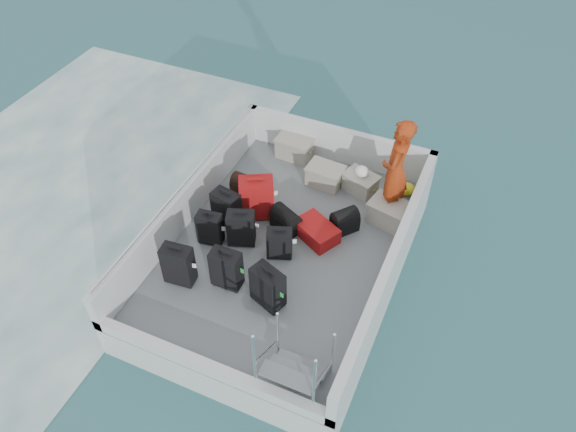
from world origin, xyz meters
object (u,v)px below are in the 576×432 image
(crate_1, at_px, (325,176))
(crate_2, at_px, (360,184))
(crate_3, at_px, (389,214))
(crate_0, at_px, (295,148))
(suitcase_2, at_px, (227,209))
(suitcase_6, at_px, (268,287))
(suitcase_8, at_px, (316,231))
(suitcase_5, at_px, (257,198))
(suitcase_4, at_px, (241,228))
(suitcase_7, at_px, (279,244))
(suitcase_3, at_px, (226,269))
(suitcase_0, at_px, (178,265))
(passenger, at_px, (395,170))
(suitcase_1, at_px, (210,229))

(crate_1, height_order, crate_2, crate_1)
(crate_3, bearing_deg, crate_0, 154.88)
(suitcase_2, distance_m, suitcase_6, 1.78)
(suitcase_8, bearing_deg, suitcase_5, 113.57)
(suitcase_5, height_order, crate_0, suitcase_5)
(suitcase_6, xyz_separation_m, crate_2, (0.45, 2.84, -0.17))
(suitcase_2, height_order, crate_0, suitcase_2)
(crate_1, bearing_deg, suitcase_2, -125.87)
(suitcase_4, height_order, crate_1, suitcase_4)
(crate_0, bearing_deg, suitcase_8, -57.32)
(suitcase_7, relative_size, suitcase_8, 0.79)
(suitcase_3, bearing_deg, suitcase_0, -162.66)
(crate_1, bearing_deg, suitcase_3, -100.69)
(crate_2, xyz_separation_m, passenger, (0.62, -0.32, 0.76))
(suitcase_3, bearing_deg, suitcase_7, 59.08)
(suitcase_2, relative_size, passenger, 0.35)
(crate_3, bearing_deg, suitcase_5, -160.82)
(crate_1, bearing_deg, crate_2, 7.46)
(suitcase_1, bearing_deg, crate_2, 42.80)
(suitcase_5, distance_m, crate_0, 1.73)
(suitcase_7, bearing_deg, crate_3, 25.20)
(suitcase_0, bearing_deg, suitcase_3, 12.54)
(suitcase_2, bearing_deg, suitcase_0, -82.02)
(suitcase_5, relative_size, crate_0, 1.21)
(passenger, bearing_deg, suitcase_1, -54.63)
(suitcase_3, bearing_deg, crate_0, 94.20)
(suitcase_6, distance_m, suitcase_8, 1.51)
(suitcase_2, bearing_deg, suitcase_4, -24.92)
(suitcase_5, distance_m, crate_2, 1.90)
(suitcase_6, height_order, suitcase_7, suitcase_6)
(suitcase_0, distance_m, crate_3, 3.52)
(suitcase_7, distance_m, crate_0, 2.52)
(suitcase_2, bearing_deg, suitcase_8, 21.44)
(suitcase_2, distance_m, suitcase_3, 1.30)
(suitcase_1, bearing_deg, crate_0, 75.05)
(crate_2, bearing_deg, suitcase_3, -112.29)
(crate_2, relative_size, passenger, 0.29)
(suitcase_2, height_order, crate_1, suitcase_2)
(suitcase_3, distance_m, crate_2, 3.02)
(suitcase_2, height_order, suitcase_7, suitcase_2)
(crate_3, bearing_deg, suitcase_2, -156.10)
(suitcase_1, xyz_separation_m, crate_2, (1.80, 2.13, -0.13))
(suitcase_8, relative_size, crate_1, 1.17)
(suitcase_2, relative_size, suitcase_4, 1.02)
(suitcase_5, bearing_deg, crate_1, 30.03)
(suitcase_3, bearing_deg, suitcase_6, -5.58)
(crate_3, relative_size, passenger, 0.35)
(suitcase_6, xyz_separation_m, suitcase_7, (-0.22, 0.88, -0.06))
(crate_0, distance_m, crate_3, 2.35)
(suitcase_6, relative_size, crate_0, 1.05)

